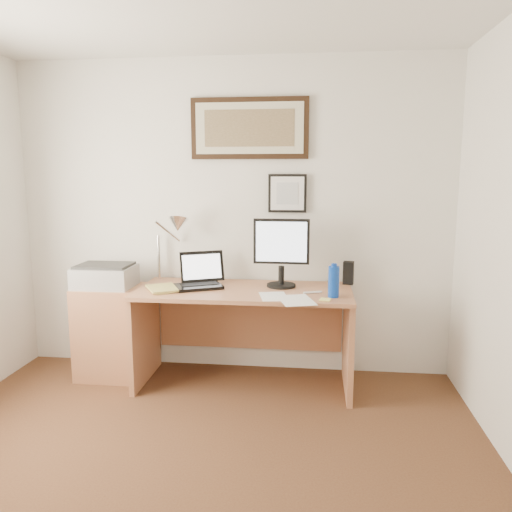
# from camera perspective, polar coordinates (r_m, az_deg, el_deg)

# --- Properties ---
(wall_back) EXTENTS (3.50, 0.02, 2.50)m
(wall_back) POSITION_cam_1_polar(r_m,az_deg,el_deg) (4.04, -2.81, 4.37)
(wall_back) COLOR white
(wall_back) RESTS_ON ground
(side_cabinet) EXTENTS (0.50, 0.40, 0.73)m
(side_cabinet) POSITION_cam_1_polar(r_m,az_deg,el_deg) (4.16, -16.18, -8.29)
(side_cabinet) COLOR #A16543
(side_cabinet) RESTS_ON floor
(water_bottle) EXTENTS (0.08, 0.08, 0.22)m
(water_bottle) POSITION_cam_1_polar(r_m,az_deg,el_deg) (3.52, 8.87, -2.92)
(water_bottle) COLOR #0C38A6
(water_bottle) RESTS_ON desk
(bottle_cap) EXTENTS (0.04, 0.04, 0.02)m
(bottle_cap) POSITION_cam_1_polar(r_m,az_deg,el_deg) (3.49, 8.92, -1.01)
(bottle_cap) COLOR #0C38A6
(bottle_cap) RESTS_ON water_bottle
(speaker) EXTENTS (0.09, 0.08, 0.18)m
(speaker) POSITION_cam_1_polar(r_m,az_deg,el_deg) (3.95, 10.51, -1.91)
(speaker) COLOR black
(speaker) RESTS_ON desk
(paper_sheet_a) EXTENTS (0.24, 0.30, 0.00)m
(paper_sheet_a) POSITION_cam_1_polar(r_m,az_deg,el_deg) (3.52, 2.04, -4.63)
(paper_sheet_a) COLOR white
(paper_sheet_a) RESTS_ON desk
(paper_sheet_b) EXTENTS (0.30, 0.36, 0.00)m
(paper_sheet_b) POSITION_cam_1_polar(r_m,az_deg,el_deg) (3.41, 4.61, -5.05)
(paper_sheet_b) COLOR white
(paper_sheet_b) RESTS_ON desk
(sticky_pad) EXTENTS (0.09, 0.09, 0.01)m
(sticky_pad) POSITION_cam_1_polar(r_m,az_deg,el_deg) (3.44, 7.91, -4.95)
(sticky_pad) COLOR #FFFA78
(sticky_pad) RESTS_ON desk
(marker_pen) EXTENTS (0.14, 0.06, 0.02)m
(marker_pen) POSITION_cam_1_polar(r_m,az_deg,el_deg) (3.62, 6.49, -4.16)
(marker_pen) COLOR white
(marker_pen) RESTS_ON desk
(book) EXTENTS (0.32, 0.35, 0.02)m
(book) POSITION_cam_1_polar(r_m,az_deg,el_deg) (3.75, -12.13, -3.81)
(book) COLOR tan
(book) RESTS_ON desk
(desk) EXTENTS (1.60, 0.70, 0.75)m
(desk) POSITION_cam_1_polar(r_m,az_deg,el_deg) (3.87, -1.20, -6.92)
(desk) COLOR #A16543
(desk) RESTS_ON floor
(laptop) EXTENTS (0.41, 0.43, 0.26)m
(laptop) POSITION_cam_1_polar(r_m,az_deg,el_deg) (3.83, -6.44, -2.64)
(laptop) COLOR black
(laptop) RESTS_ON desk
(lcd_monitor) EXTENTS (0.42, 0.22, 0.52)m
(lcd_monitor) POSITION_cam_1_polar(r_m,az_deg,el_deg) (3.76, 2.92, 0.77)
(lcd_monitor) COLOR black
(lcd_monitor) RESTS_ON desk
(printer) EXTENTS (0.44, 0.34, 0.18)m
(printer) POSITION_cam_1_polar(r_m,az_deg,el_deg) (4.06, -16.87, -2.17)
(printer) COLOR #9F9FA1
(printer) RESTS_ON side_cabinet
(desk_lamp) EXTENTS (0.29, 0.27, 0.53)m
(desk_lamp) POSITION_cam_1_polar(r_m,az_deg,el_deg) (3.95, -9.12, 3.24)
(desk_lamp) COLOR silver
(desk_lamp) RESTS_ON desk
(picture_large) EXTENTS (0.92, 0.04, 0.47)m
(picture_large) POSITION_cam_1_polar(r_m,az_deg,el_deg) (3.99, -0.76, 14.39)
(picture_large) COLOR black
(picture_large) RESTS_ON wall_back
(picture_small) EXTENTS (0.30, 0.03, 0.30)m
(picture_small) POSITION_cam_1_polar(r_m,az_deg,el_deg) (3.95, 3.61, 7.16)
(picture_small) COLOR black
(picture_small) RESTS_ON wall_back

